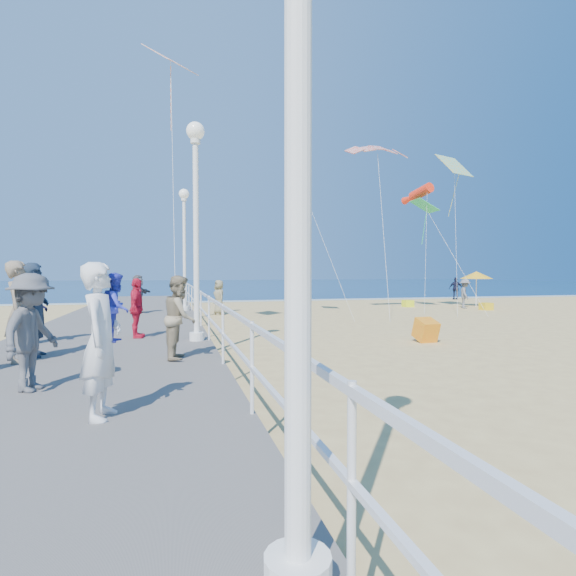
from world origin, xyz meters
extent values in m
plane|color=#D8BB71|center=(0.00, 0.00, 0.00)|extent=(160.00, 160.00, 0.00)
cube|color=#0C294D|center=(0.00, 65.00, 0.01)|extent=(160.00, 90.00, 0.05)
cube|color=silver|center=(0.00, 20.50, 0.03)|extent=(160.00, 1.20, 0.04)
cube|color=slate|center=(-7.50, 0.00, 0.20)|extent=(5.00, 44.00, 0.40)
cube|color=white|center=(-5.05, 0.00, 1.45)|extent=(0.05, 42.00, 0.06)
cube|color=white|center=(-5.05, 0.00, 0.95)|extent=(0.05, 42.00, 0.04)
cylinder|color=white|center=(-5.35, -9.00, 0.50)|extent=(0.36, 0.36, 0.20)
cylinder|color=white|center=(-5.35, -9.00, 2.85)|extent=(0.14, 0.14, 4.70)
cylinder|color=white|center=(-5.35, 0.00, 0.50)|extent=(0.36, 0.36, 0.20)
cylinder|color=white|center=(-5.35, 0.00, 2.85)|extent=(0.14, 0.14, 4.70)
sphere|color=white|center=(-5.35, 0.00, 5.50)|extent=(0.44, 0.44, 0.44)
cylinder|color=white|center=(-5.35, 9.00, 0.50)|extent=(0.36, 0.36, 0.20)
cylinder|color=white|center=(-5.35, 9.00, 2.85)|extent=(0.14, 0.14, 4.70)
sphere|color=white|center=(-5.35, 9.00, 5.50)|extent=(0.44, 0.44, 0.44)
imported|color=silver|center=(-6.75, -5.70, 1.30)|extent=(0.52, 0.71, 1.79)
imported|color=#3840D4|center=(-6.60, -5.55, 1.66)|extent=(0.37, 0.44, 0.82)
imported|color=#182435|center=(-8.56, -1.32, 1.33)|extent=(0.48, 0.70, 1.87)
imported|color=gray|center=(-5.80, -2.27, 1.21)|extent=(0.72, 0.87, 1.62)
imported|color=#4E4F53|center=(-7.88, -4.17, 1.23)|extent=(0.92, 1.22, 1.67)
imported|color=red|center=(-6.81, 0.84, 1.16)|extent=(0.45, 0.92, 1.53)
imported|color=#59585D|center=(-7.25, 8.17, 1.19)|extent=(1.00, 1.53, 1.58)
imported|color=#7C6B55|center=(-8.69, -1.86, 1.35)|extent=(0.48, 0.71, 1.90)
imported|color=#1C1938|center=(-9.10, 0.49, 1.29)|extent=(0.74, 0.92, 1.78)
imported|color=slate|center=(10.45, 11.12, 0.85)|extent=(1.05, 1.26, 1.70)
imported|color=#161932|center=(15.11, 18.56, 0.85)|extent=(1.08, 0.79, 1.70)
imported|color=#817B59|center=(-3.65, 10.87, 0.85)|extent=(0.76, 0.95, 1.71)
cube|color=#E94F0D|center=(1.37, 0.59, 0.30)|extent=(0.58, 0.73, 0.74)
cylinder|color=white|center=(12.00, 12.16, 0.90)|extent=(0.05, 0.05, 1.80)
cone|color=#F6AE19|center=(12.00, 12.16, 1.91)|extent=(1.90, 1.90, 0.45)
cube|color=yellow|center=(10.89, 9.88, 0.20)|extent=(0.55, 0.55, 0.40)
cube|color=#EDFF1A|center=(7.87, 13.00, 0.20)|extent=(0.55, 0.55, 0.40)
cylinder|color=#F92D15|center=(7.46, 10.97, 6.49)|extent=(0.98, 2.51, 1.04)
cube|color=#F75B5D|center=(-0.25, 8.77, 6.51)|extent=(1.36, 1.49, 0.67)
cube|color=#1CC8F1|center=(8.55, 9.58, 7.70)|extent=(1.98, 1.68, 1.22)
cube|color=#2AC763|center=(7.46, 10.63, 5.70)|extent=(1.29, 1.43, 0.65)
cube|color=#F0511C|center=(-5.89, 4.18, 9.01)|extent=(1.83, 1.82, 0.78)
camera|label=1|loc=(-5.98, -11.20, 2.08)|focal=28.00mm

